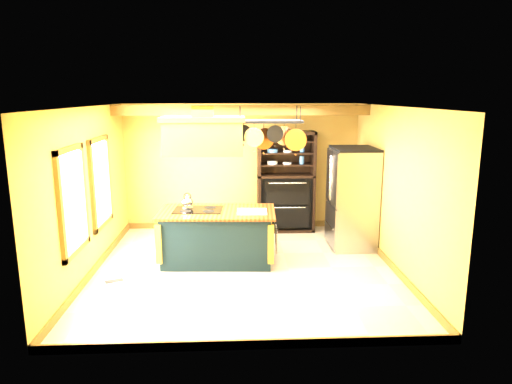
{
  "coord_description": "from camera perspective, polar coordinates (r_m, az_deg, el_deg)",
  "views": [
    {
      "loc": [
        -0.15,
        -7.26,
        2.89
      ],
      "look_at": [
        0.21,
        0.3,
        1.26
      ],
      "focal_mm": 32.0,
      "sensor_mm": 36.0,
      "label": 1
    }
  ],
  "objects": [
    {
      "name": "floor",
      "position": [
        7.82,
        -1.43,
        -9.58
      ],
      "size": [
        5.0,
        5.0,
        0.0
      ],
      "primitive_type": "plane",
      "color": "beige",
      "rests_on": "ground"
    },
    {
      "name": "kitchen_island",
      "position": [
        8.03,
        -4.86,
        -5.47
      ],
      "size": [
        2.05,
        1.21,
        1.11
      ],
      "rotation": [
        0.0,
        0.0,
        -0.05
      ],
      "color": "black",
      "rests_on": "floor"
    },
    {
      "name": "wall_left",
      "position": [
        7.79,
        -20.21,
        -0.04
      ],
      "size": [
        0.02,
        5.0,
        2.7
      ],
      "primitive_type": "cube",
      "color": "gold",
      "rests_on": "floor"
    },
    {
      "name": "refrigerator",
      "position": [
        8.88,
        11.88,
        -0.99
      ],
      "size": [
        0.81,
        0.96,
        1.88
      ],
      "color": "#94979D",
      "rests_on": "floor"
    },
    {
      "name": "wall_front",
      "position": [
        5.01,
        -0.86,
        -5.8
      ],
      "size": [
        5.0,
        0.02,
        2.7
      ],
      "primitive_type": "cube",
      "color": "gold",
      "rests_on": "floor"
    },
    {
      "name": "window_far",
      "position": [
        8.33,
        -18.79,
        1.16
      ],
      "size": [
        0.06,
        1.06,
        1.56
      ],
      "color": "olive",
      "rests_on": "wall_left"
    },
    {
      "name": "floor_register",
      "position": [
        7.67,
        -17.3,
        -10.55
      ],
      "size": [
        0.3,
        0.23,
        0.01
      ],
      "primitive_type": "cube",
      "rotation": [
        0.0,
        0.0,
        0.43
      ],
      "color": "black",
      "rests_on": "floor"
    },
    {
      "name": "ceiling_beam",
      "position": [
        8.97,
        -1.77,
        10.2
      ],
      "size": [
        5.0,
        0.15,
        0.2
      ],
      "primitive_type": "cube",
      "color": "olive",
      "rests_on": "ceiling"
    },
    {
      "name": "hutch",
      "position": [
        9.81,
        3.71,
        0.02
      ],
      "size": [
        1.21,
        0.55,
        2.14
      ],
      "color": "black",
      "rests_on": "floor"
    },
    {
      "name": "window_near",
      "position": [
        7.02,
        -21.88,
        -1.02
      ],
      "size": [
        0.06,
        1.06,
        1.56
      ],
      "color": "olive",
      "rests_on": "wall_left"
    },
    {
      "name": "ceiling",
      "position": [
        7.27,
        -1.54,
        10.62
      ],
      "size": [
        5.0,
        5.0,
        0.0
      ],
      "primitive_type": "plane",
      "rotation": [
        3.14,
        0.0,
        0.0
      ],
      "color": "white",
      "rests_on": "wall_back"
    },
    {
      "name": "wall_back",
      "position": [
        9.88,
        -1.8,
        3.15
      ],
      "size": [
        5.0,
        0.02,
        2.7
      ],
      "primitive_type": "cube",
      "color": "gold",
      "rests_on": "floor"
    },
    {
      "name": "wall_right",
      "position": [
        7.88,
        17.0,
        0.32
      ],
      "size": [
        0.02,
        5.0,
        2.7
      ],
      "primitive_type": "cube",
      "color": "gold",
      "rests_on": "floor"
    },
    {
      "name": "range_hood",
      "position": [
        7.7,
        -6.59,
        7.18
      ],
      "size": [
        1.38,
        0.78,
        0.8
      ],
      "color": "gold",
      "rests_on": "ceiling"
    },
    {
      "name": "pot_rack",
      "position": [
        7.7,
        1.78,
        7.88
      ],
      "size": [
        1.19,
        0.54,
        0.74
      ],
      "color": "black",
      "rests_on": "ceiling"
    }
  ]
}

